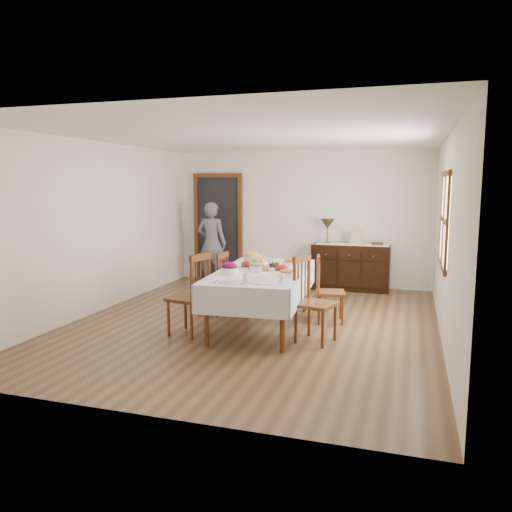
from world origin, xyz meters
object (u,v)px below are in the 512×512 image
(person, at_px, (212,241))
(sideboard, at_px, (351,267))
(dining_table, at_px, (262,277))
(chair_right_far, at_px, (327,289))
(chair_left_near, at_px, (192,294))
(chair_left_far, at_px, (215,283))
(table_lamp, at_px, (328,225))
(chair_right_near, at_px, (312,299))

(person, bearing_deg, sideboard, -174.39)
(dining_table, height_order, chair_right_far, chair_right_far)
(chair_left_near, relative_size, chair_right_far, 1.13)
(sideboard, bearing_deg, chair_right_far, -91.43)
(dining_table, height_order, chair_left_near, chair_left_near)
(chair_left_far, bearing_deg, chair_left_near, 8.83)
(dining_table, bearing_deg, chair_left_near, -145.18)
(dining_table, bearing_deg, chair_left_far, 148.50)
(dining_table, height_order, table_lamp, table_lamp)
(sideboard, relative_size, person, 0.82)
(chair_right_near, height_order, chair_right_far, chair_right_near)
(dining_table, bearing_deg, table_lamp, 77.54)
(chair_right_far, bearing_deg, table_lamp, -2.61)
(person, bearing_deg, chair_right_far, 141.61)
(person, relative_size, table_lamp, 3.75)
(chair_left_near, height_order, sideboard, chair_left_near)
(sideboard, height_order, table_lamp, table_lamp)
(dining_table, xyz_separation_m, chair_right_far, (0.81, 0.54, -0.21))
(chair_right_far, height_order, table_lamp, table_lamp)
(dining_table, distance_m, table_lamp, 2.95)
(chair_right_near, relative_size, sideboard, 0.76)
(chair_left_near, bearing_deg, table_lamp, 172.57)
(dining_table, distance_m, sideboard, 3.01)
(chair_right_near, height_order, table_lamp, table_lamp)
(dining_table, height_order, person, person)
(chair_left_far, bearing_deg, dining_table, 65.79)
(sideboard, xyz_separation_m, table_lamp, (-0.45, -0.00, 0.78))
(chair_left_near, relative_size, person, 0.63)
(chair_right_far, bearing_deg, chair_left_far, 80.91)
(chair_right_far, bearing_deg, chair_left_near, 114.23)
(chair_left_near, distance_m, table_lamp, 3.74)
(chair_left_far, distance_m, person, 2.38)
(dining_table, distance_m, chair_left_near, 0.99)
(chair_right_far, bearing_deg, chair_right_near, 165.78)
(chair_right_near, bearing_deg, table_lamp, 21.56)
(chair_left_near, xyz_separation_m, chair_left_far, (-0.11, 1.07, -0.07))
(chair_left_far, height_order, table_lamp, table_lamp)
(chair_left_near, xyz_separation_m, person, (-1.04, 3.22, 0.32))
(chair_right_near, height_order, person, person)
(person, distance_m, table_lamp, 2.27)
(chair_left_far, bearing_deg, table_lamp, 155.07)
(table_lamp, bearing_deg, chair_left_far, -118.13)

